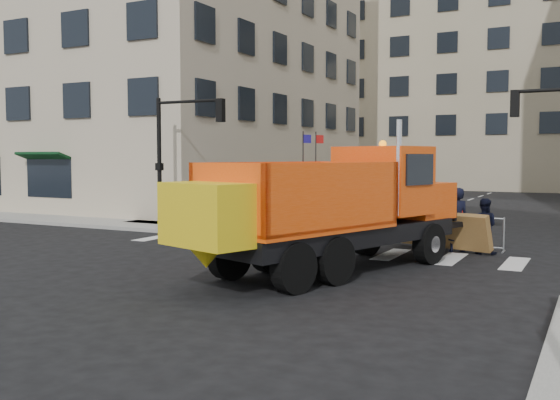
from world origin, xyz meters
The scene contains 12 objects.
ground centered at (0.00, 0.00, 0.00)m, with size 120.00×120.00×0.00m, color black.
sidewalk_back centered at (0.00, 8.50, 0.07)m, with size 64.00×5.00×0.15m, color gray.
building_left centered at (-20.00, 20.00, 13.00)m, with size 24.00×22.00×26.00m, color #BDAD90.
building_far centered at (0.00, 52.00, 12.00)m, with size 30.00×18.00×24.00m, color tan.
traffic_light_left centered at (-8.00, 7.50, 2.70)m, with size 0.18×0.18×5.40m, color black.
crowd_barriers centered at (-0.75, 7.60, 0.55)m, with size 12.60×0.60×1.10m, color #9EA0A5, non-canonical shape.
plow_truck centered at (1.98, 1.89, 1.77)m, with size 5.77×10.58×3.98m.
cop_a centered at (4.16, 7.00, 1.02)m, with size 0.74×0.49×2.04m, color black.
cop_b centered at (4.99, 6.92, 0.87)m, with size 0.84×0.66×1.73m, color black.
cop_c centered at (3.54, 5.83, 0.92)m, with size 1.08×0.45×1.85m, color black.
worker centered at (-4.00, 6.80, 1.12)m, with size 1.25×0.72×1.93m, color yellow.
newspaper_box centered at (3.65, 9.18, 0.70)m, with size 0.45×0.40×1.10m, color #AF130D.
Camera 1 is at (8.23, -12.97, 3.02)m, focal length 40.00 mm.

